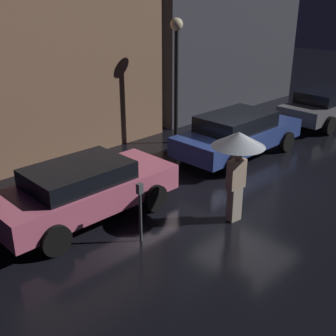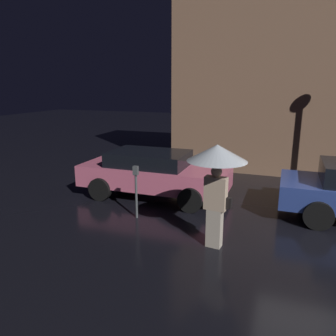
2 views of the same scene
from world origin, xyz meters
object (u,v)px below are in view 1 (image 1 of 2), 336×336
Objects in this scene: parked_car_grey at (326,105)px; parking_meter at (140,206)px; pedestrian_with_umbrella at (238,150)px; street_lamp_near at (176,58)px; parked_car_blue at (238,133)px; parked_car_pink at (85,189)px.

parking_meter is (-11.25, -1.51, 0.09)m from parked_car_grey.
pedestrian_with_umbrella is (-9.10, -2.33, 1.01)m from parked_car_grey.
parked_car_grey is 6.96m from street_lamp_near.
parked_car_blue is 2.18× the size of pedestrian_with_umbrella.
parked_car_grey is at bearing -22.32° from street_lamp_near.
parked_car_pink is 0.94× the size of parked_car_grey.
street_lamp_near is (2.99, 4.84, 1.18)m from pedestrian_with_umbrella.
parked_car_blue is at bearing -179.96° from parked_car_grey.
parked_car_pink is at bearing 97.84° from parking_meter.
street_lamp_near is at bearing -114.60° from pedestrian_with_umbrella.
street_lamp_near is at bearing 23.72° from parked_car_pink.
parked_car_grey is at bearing -0.67° from parked_car_pink.
pedestrian_with_umbrella is 0.51× the size of street_lamp_near.
parked_car_grey is 1.10× the size of street_lamp_near.
parking_meter is 0.32× the size of street_lamp_near.
pedestrian_with_umbrella reaches higher than parked_car_blue.
parked_car_pink is 6.25m from street_lamp_near.
parked_car_blue is at bearing -78.08° from street_lamp_near.
parked_car_grey is at bearing 7.67° from parking_meter.
parked_car_blue is at bearing 0.41° from parked_car_pink.
parking_meter is (-2.15, 0.82, -0.92)m from pedestrian_with_umbrella.
street_lamp_near is (-6.11, 2.51, 2.19)m from parked_car_grey.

